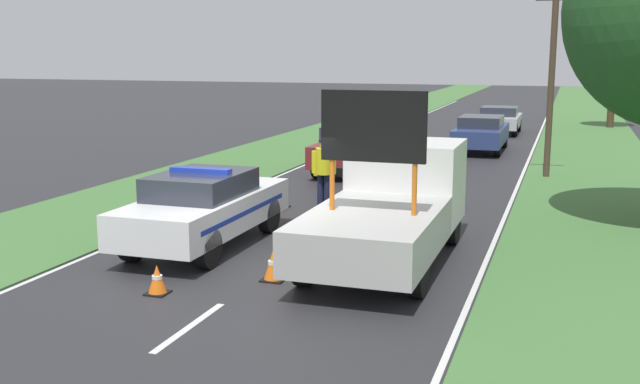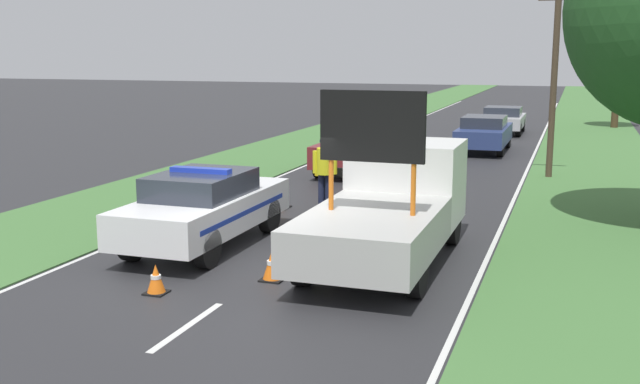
{
  "view_description": "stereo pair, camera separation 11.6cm",
  "coord_description": "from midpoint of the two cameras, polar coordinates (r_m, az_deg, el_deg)",
  "views": [
    {
      "loc": [
        5.13,
        -12.26,
        3.98
      ],
      "look_at": [
        0.27,
        2.26,
        1.1
      ],
      "focal_mm": 42.0,
      "sensor_mm": 36.0,
      "label": 1
    },
    {
      "loc": [
        5.23,
        -12.22,
        3.98
      ],
      "look_at": [
        0.27,
        2.26,
        1.1
      ],
      "focal_mm": 42.0,
      "sensor_mm": 36.0,
      "label": 2
    }
  ],
  "objects": [
    {
      "name": "queued_car_hatch_blue",
      "position": [
        30.99,
        12.07,
        4.45
      ],
      "size": [
        1.85,
        4.61,
        1.43
      ],
      "rotation": [
        0.0,
        0.0,
        3.14
      ],
      "color": "navy",
      "rests_on": "ground"
    },
    {
      "name": "traffic_cone_centre_front",
      "position": [
        12.82,
        -12.56,
        -6.53
      ],
      "size": [
        0.36,
        0.36,
        0.5
      ],
      "color": "black",
      "rests_on": "ground"
    },
    {
      "name": "roadside_tree_near_right",
      "position": [
        42.49,
        21.51,
        10.13
      ],
      "size": [
        2.86,
        2.86,
        5.68
      ],
      "color": "#42301E",
      "rests_on": "ground"
    },
    {
      "name": "traffic_cone_near_police",
      "position": [
        17.38,
        8.18,
        -1.64
      ],
      "size": [
        0.46,
        0.46,
        0.63
      ],
      "color": "black",
      "rests_on": "ground"
    },
    {
      "name": "grass_verge_right",
      "position": [
        32.49,
        19.84,
        3.01
      ],
      "size": [
        4.32,
        120.0,
        0.03
      ],
      "color": "#427038",
      "rests_on": "ground"
    },
    {
      "name": "queued_car_wagon_maroon",
      "position": [
        24.87,
        2.3,
        3.36
      ],
      "size": [
        1.75,
        4.37,
        1.59
      ],
      "rotation": [
        0.0,
        0.0,
        3.14
      ],
      "color": "maroon",
      "rests_on": "ground"
    },
    {
      "name": "utility_pole",
      "position": [
        24.82,
        17.11,
        8.42
      ],
      "size": [
        1.2,
        0.2,
        6.2
      ],
      "color": "#473828",
      "rests_on": "ground"
    },
    {
      "name": "grass_verge_left",
      "position": [
        34.35,
        -0.65,
        4.02
      ],
      "size": [
        4.32,
        120.0,
        0.03
      ],
      "color": "#427038",
      "rests_on": "ground"
    },
    {
      "name": "ground_plane",
      "position": [
        13.87,
        -4.29,
        -6.05
      ],
      "size": [
        160.0,
        160.0,
        0.0
      ],
      "primitive_type": "plane",
      "color": "#28282B"
    },
    {
      "name": "traffic_cone_near_truck",
      "position": [
        19.32,
        -3.31,
        -0.27
      ],
      "size": [
        0.48,
        0.48,
        0.66
      ],
      "color": "black",
      "rests_on": "ground"
    },
    {
      "name": "pedestrian_civilian",
      "position": [
        18.67,
        3.67,
        1.42
      ],
      "size": [
        0.61,
        0.39,
        1.69
      ],
      "rotation": [
        0.0,
        0.0,
        0.2
      ],
      "color": "brown",
      "rests_on": "ground"
    },
    {
      "name": "road_barrier",
      "position": [
        19.26,
        2.81,
        1.21
      ],
      "size": [
        2.44,
        0.08,
        1.01
      ],
      "rotation": [
        0.0,
        0.0,
        0.01
      ],
      "color": "black",
      "rests_on": "ground"
    },
    {
      "name": "work_truck",
      "position": [
        14.61,
        5.25,
        -0.9
      ],
      "size": [
        2.23,
        5.79,
        3.33
      ],
      "rotation": [
        0.0,
        0.0,
        3.18
      ],
      "color": "white",
      "rests_on": "ground"
    },
    {
      "name": "police_car",
      "position": [
        15.62,
        -9.0,
        -1.13
      ],
      "size": [
        1.86,
        4.9,
        1.66
      ],
      "rotation": [
        0.0,
        0.0,
        0.02
      ],
      "color": "white",
      "rests_on": "ground"
    },
    {
      "name": "police_officer",
      "position": [
        19.06,
        0.12,
        1.88
      ],
      "size": [
        0.65,
        0.41,
        1.81
      ],
      "rotation": [
        0.0,
        0.0,
        2.82
      ],
      "color": "#191E38",
      "rests_on": "ground"
    },
    {
      "name": "lane_markings",
      "position": [
        28.72,
        7.93,
        2.59
      ],
      "size": [
        7.6,
        66.76,
        0.01
      ],
      "color": "silver",
      "rests_on": "ground"
    },
    {
      "name": "traffic_cone_behind_barrier",
      "position": [
        13.26,
        -3.81,
        -5.58
      ],
      "size": [
        0.4,
        0.4,
        0.56
      ],
      "color": "black",
      "rests_on": "ground"
    },
    {
      "name": "queued_car_sedan_silver",
      "position": [
        38.07,
        13.42,
        5.42
      ],
      "size": [
        1.93,
        4.03,
        1.32
      ],
      "rotation": [
        0.0,
        0.0,
        3.14
      ],
      "color": "#B2B2B7",
      "rests_on": "ground"
    }
  ]
}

